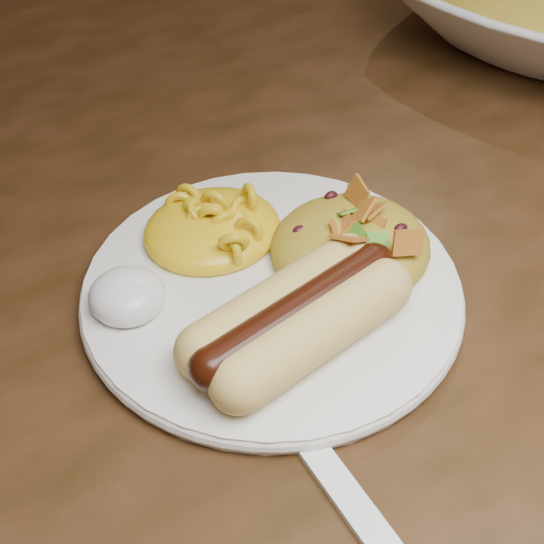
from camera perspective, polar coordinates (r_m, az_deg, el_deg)
table at (r=0.60m, az=2.09°, el=-3.92°), size 1.60×0.90×0.75m
plate at (r=0.48m, az=0.00°, el=-1.36°), size 0.24×0.24×0.01m
hotdog at (r=0.44m, az=1.76°, el=-3.06°), size 0.12×0.08×0.03m
mac_and_cheese at (r=0.50m, az=-4.17°, el=3.98°), size 0.11×0.11×0.03m
sour_cream at (r=0.47m, az=-9.96°, el=-1.18°), size 0.06×0.06×0.03m
taco_salad at (r=0.49m, az=5.48°, el=2.60°), size 0.10×0.09×0.04m
fork at (r=0.41m, az=5.03°, el=-14.86°), size 0.02×0.12×0.00m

